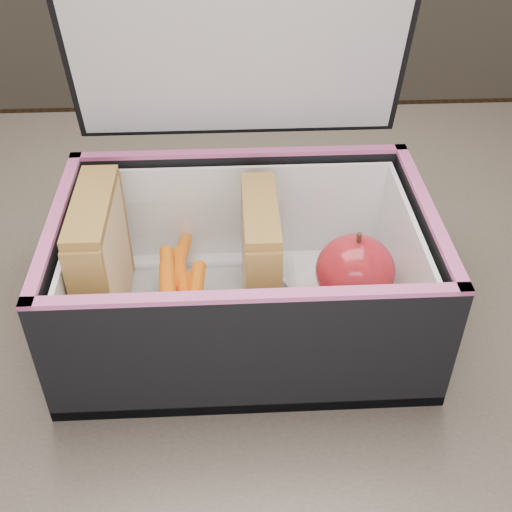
# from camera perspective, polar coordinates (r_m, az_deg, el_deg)

# --- Properties ---
(kitchen_table) EXTENTS (1.20, 0.80, 0.75)m
(kitchen_table) POSITION_cam_1_polar(r_m,az_deg,el_deg) (0.64, 0.44, -10.41)
(kitchen_table) COLOR brown
(kitchen_table) RESTS_ON ground
(lunch_bag) EXTENTS (0.29, 0.24, 0.29)m
(lunch_bag) POSITION_cam_1_polar(r_m,az_deg,el_deg) (0.52, -1.07, -0.49)
(lunch_bag) COLOR black
(lunch_bag) RESTS_ON kitchen_table
(plastic_tub) EXTENTS (0.17, 0.12, 0.07)m
(plastic_tub) POSITION_cam_1_polar(r_m,az_deg,el_deg) (0.53, -6.47, -2.17)
(plastic_tub) COLOR white
(plastic_tub) RESTS_ON lunch_bag
(sandwich_left) EXTENTS (0.03, 0.10, 0.11)m
(sandwich_left) POSITION_cam_1_polar(r_m,az_deg,el_deg) (0.52, -13.56, -0.38)
(sandwich_left) COLOR #D4B483
(sandwich_left) RESTS_ON plastic_tub
(sandwich_right) EXTENTS (0.03, 0.09, 0.11)m
(sandwich_right) POSITION_cam_1_polar(r_m,az_deg,el_deg) (0.51, 0.38, -0.30)
(sandwich_right) COLOR #D4B483
(sandwich_right) RESTS_ON plastic_tub
(carrot_sticks) EXTENTS (0.05, 0.15, 0.03)m
(carrot_sticks) POSITION_cam_1_polar(r_m,az_deg,el_deg) (0.53, -6.95, -4.05)
(carrot_sticks) COLOR orange
(carrot_sticks) RESTS_ON plastic_tub
(paper_napkin) EXTENTS (0.10, 0.11, 0.01)m
(paper_napkin) POSITION_cam_1_polar(r_m,az_deg,el_deg) (0.56, 7.75, -3.63)
(paper_napkin) COLOR white
(paper_napkin) RESTS_ON lunch_bag
(red_apple) EXTENTS (0.08, 0.08, 0.07)m
(red_apple) POSITION_cam_1_polar(r_m,az_deg,el_deg) (0.54, 8.79, -1.33)
(red_apple) COLOR maroon
(red_apple) RESTS_ON paper_napkin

